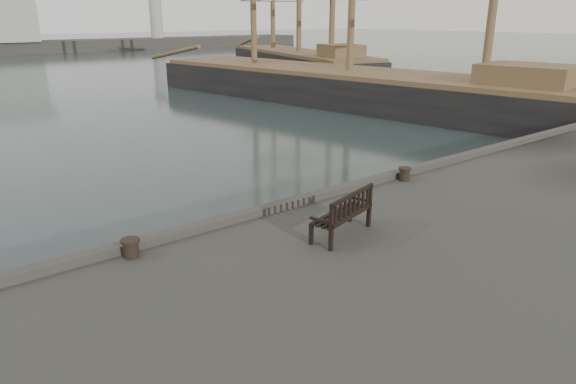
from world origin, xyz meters
name	(u,v)px	position (x,y,z in m)	size (l,w,h in m)	color
ground	(290,259)	(0.00, 0.00, 0.00)	(400.00, 400.00, 0.00)	black
bench	(342,222)	(-0.34, -2.26, 1.87)	(1.79, 1.01, 0.98)	black
bollard_left	(131,248)	(-4.35, -0.50, 1.75)	(0.37, 0.37, 0.39)	black
bollard_right	(405,174)	(3.81, -0.50, 1.75)	(0.37, 0.37, 0.39)	black
tall_ship_main	(348,94)	(19.19, 17.55, 0.69)	(12.78, 36.08, 26.55)	black
tall_ship_far	(299,68)	(28.21, 34.51, 0.76)	(12.31, 27.23, 22.85)	black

